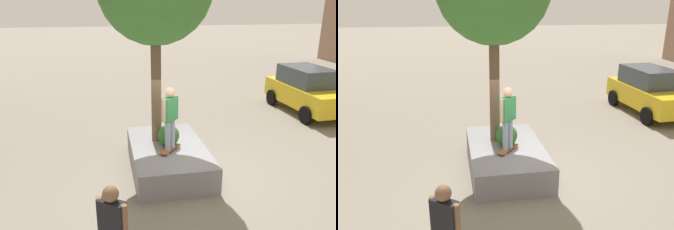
% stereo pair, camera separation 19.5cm
% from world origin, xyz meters
% --- Properties ---
extents(ground_plane, '(120.00, 120.00, 0.00)m').
position_xyz_m(ground_plane, '(0.00, 0.00, 0.00)').
color(ground_plane, gray).
extents(planter_ledge, '(3.31, 2.03, 0.70)m').
position_xyz_m(planter_ledge, '(-0.49, -0.33, 0.35)').
color(planter_ledge, gray).
rests_on(planter_ledge, ground).
extents(boxwood_shrub, '(0.60, 0.60, 0.60)m').
position_xyz_m(boxwood_shrub, '(-0.52, -0.31, 0.99)').
color(boxwood_shrub, '#2D6628').
rests_on(boxwood_shrub, planter_ledge).
extents(skateboard, '(0.74, 0.69, 0.07)m').
position_xyz_m(skateboard, '(-0.13, -0.34, 0.75)').
color(skateboard, brown).
rests_on(skateboard, planter_ledge).
extents(skateboarder, '(0.44, 0.47, 1.69)m').
position_xyz_m(skateboarder, '(-0.13, -0.34, 1.74)').
color(skateboarder, '#8C9EB7').
rests_on(skateboarder, skateboard).
extents(sedan_parked, '(4.14, 2.02, 1.90)m').
position_xyz_m(sedan_parked, '(-4.51, 6.44, 0.97)').
color(sedan_parked, gold).
rests_on(sedan_parked, ground).
extents(bystander_watching, '(0.44, 0.49, 1.74)m').
position_xyz_m(bystander_watching, '(3.22, -1.97, 1.01)').
color(bystander_watching, '#847056').
rests_on(bystander_watching, ground).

